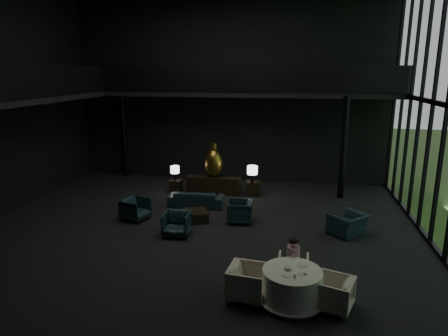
% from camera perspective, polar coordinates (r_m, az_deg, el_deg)
% --- Properties ---
extents(floor, '(14.00, 12.00, 0.02)m').
position_cam_1_polar(floor, '(13.06, -3.53, -8.39)').
color(floor, black).
rests_on(floor, ground).
extents(wall_back, '(14.00, 0.04, 8.00)m').
position_cam_1_polar(wall_back, '(18.00, 0.84, 10.83)').
color(wall_back, black).
rests_on(wall_back, ground).
extents(wall_front, '(14.00, 0.04, 8.00)m').
position_cam_1_polar(wall_front, '(6.50, -16.59, 5.07)').
color(wall_front, black).
rests_on(wall_front, ground).
extents(curtain_wall, '(0.20, 12.00, 8.00)m').
position_cam_1_polar(curtain_wall, '(12.46, 29.34, 7.79)').
color(curtain_wall, black).
rests_on(curtain_wall, ground).
extents(mezzanine_left, '(2.00, 12.00, 0.25)m').
position_cam_1_polar(mezzanine_left, '(14.77, -27.33, 8.68)').
color(mezzanine_left, black).
rests_on(mezzanine_left, wall_left).
extents(mezzanine_back, '(12.00, 2.00, 0.25)m').
position_cam_1_polar(mezzanine_back, '(16.88, 3.69, 10.61)').
color(mezzanine_back, black).
rests_on(mezzanine_back, wall_back).
extents(railing_left, '(0.06, 12.00, 1.00)m').
position_cam_1_polar(railing_left, '(14.16, -24.32, 11.28)').
color(railing_left, black).
rests_on(railing_left, mezzanine_left).
extents(railing_back, '(12.00, 0.06, 1.00)m').
position_cam_1_polar(railing_back, '(15.86, 3.30, 12.59)').
color(railing_back, black).
rests_on(railing_back, mezzanine_back).
extents(column_nw, '(0.24, 0.24, 4.00)m').
position_cam_1_polar(column_nw, '(19.37, -14.14, 4.68)').
color(column_nw, black).
rests_on(column_nw, floor).
extents(column_ne, '(0.24, 0.24, 4.00)m').
position_cam_1_polar(column_ne, '(16.12, 16.72, 2.75)').
color(column_ne, black).
rests_on(column_ne, floor).
extents(console, '(2.20, 0.50, 0.70)m').
position_cam_1_polar(console, '(16.35, -1.49, -2.48)').
color(console, black).
rests_on(console, floor).
extents(bronze_urn, '(0.75, 0.75, 1.40)m').
position_cam_1_polar(bronze_urn, '(16.14, -1.49, 0.79)').
color(bronze_urn, olive).
rests_on(bronze_urn, console).
extents(side_table_left, '(0.46, 0.46, 0.50)m').
position_cam_1_polar(side_table_left, '(16.76, -6.86, -2.51)').
color(side_table_left, black).
rests_on(side_table_left, floor).
extents(table_lamp_left, '(0.36, 0.36, 0.61)m').
position_cam_1_polar(table_lamp_left, '(16.49, -7.03, -0.31)').
color(table_lamp_left, black).
rests_on(table_lamp_left, side_table_left).
extents(side_table_right, '(0.52, 0.52, 0.58)m').
position_cam_1_polar(side_table_right, '(16.18, 4.11, -2.91)').
color(side_table_right, black).
rests_on(side_table_right, floor).
extents(table_lamp_right, '(0.41, 0.41, 0.69)m').
position_cam_1_polar(table_lamp_right, '(15.76, 4.08, -0.41)').
color(table_lamp_right, black).
rests_on(table_lamp_right, side_table_right).
extents(sofa, '(1.99, 0.64, 0.77)m').
position_cam_1_polar(sofa, '(14.86, -3.99, -4.04)').
color(sofa, black).
rests_on(sofa, floor).
extents(lounge_armchair_west, '(0.98, 1.01, 0.85)m').
position_cam_1_polar(lounge_armchair_west, '(13.83, -12.54, -5.54)').
color(lounge_armchair_west, '#223140').
rests_on(lounge_armchair_west, floor).
extents(lounge_armchair_east, '(0.81, 0.86, 0.84)m').
position_cam_1_polar(lounge_armchair_east, '(13.29, 2.25, -6.04)').
color(lounge_armchair_east, '#1A343F').
rests_on(lounge_armchair_east, floor).
extents(lounge_armchair_south, '(0.84, 0.79, 0.84)m').
position_cam_1_polar(lounge_armchair_south, '(12.34, -6.77, -7.71)').
color(lounge_armchair_south, '#1A2A30').
rests_on(lounge_armchair_south, floor).
extents(window_armchair, '(1.15, 1.15, 0.86)m').
position_cam_1_polar(window_armchair, '(12.88, 17.26, -7.28)').
color(window_armchair, '#1F3135').
rests_on(window_armchair, floor).
extents(coffee_table, '(1.04, 1.04, 0.36)m').
position_cam_1_polar(coffee_table, '(13.51, -4.16, -6.82)').
color(coffee_table, black).
rests_on(coffee_table, floor).
extents(dining_table, '(1.47, 1.47, 0.75)m').
position_cam_1_polar(dining_table, '(9.15, 9.65, -16.57)').
color(dining_table, white).
rests_on(dining_table, floor).
extents(dining_chair_north, '(0.68, 0.64, 0.69)m').
position_cam_1_polar(dining_chair_north, '(9.90, 9.83, -13.99)').
color(dining_chair_north, beige).
rests_on(dining_chair_north, floor).
extents(dining_chair_east, '(0.91, 0.93, 0.77)m').
position_cam_1_polar(dining_chair_east, '(9.09, 15.38, -16.68)').
color(dining_chair_east, silver).
rests_on(dining_chair_east, floor).
extents(dining_chair_west, '(0.90, 0.95, 0.89)m').
position_cam_1_polar(dining_chair_west, '(9.13, 3.39, -15.61)').
color(dining_chair_west, beige).
rests_on(dining_chair_west, floor).
extents(child, '(0.31, 0.31, 0.66)m').
position_cam_1_polar(child, '(9.75, 9.89, -11.60)').
color(child, '#F2B9C6').
rests_on(child, dining_chair_north).
extents(plate_a, '(0.24, 0.24, 0.01)m').
position_cam_1_polar(plate_a, '(8.74, 8.96, -14.84)').
color(plate_a, white).
rests_on(plate_a, dining_table).
extents(plate_b, '(0.33, 0.33, 0.02)m').
position_cam_1_polar(plate_b, '(9.20, 11.18, -13.40)').
color(plate_b, white).
rests_on(plate_b, dining_table).
extents(saucer, '(0.17, 0.17, 0.01)m').
position_cam_1_polar(saucer, '(8.85, 10.91, -14.58)').
color(saucer, white).
rests_on(saucer, dining_table).
extents(coffee_cup, '(0.08, 0.08, 0.06)m').
position_cam_1_polar(coffee_cup, '(8.81, 11.54, -14.47)').
color(coffee_cup, white).
rests_on(coffee_cup, saucer).
extents(cereal_bowl, '(0.17, 0.17, 0.09)m').
position_cam_1_polar(cereal_bowl, '(8.94, 9.12, -13.90)').
color(cereal_bowl, white).
rests_on(cereal_bowl, dining_table).
extents(cream_pot, '(0.06, 0.06, 0.07)m').
position_cam_1_polar(cream_pot, '(8.65, 10.06, -15.02)').
color(cream_pot, '#99999E').
rests_on(cream_pot, dining_table).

